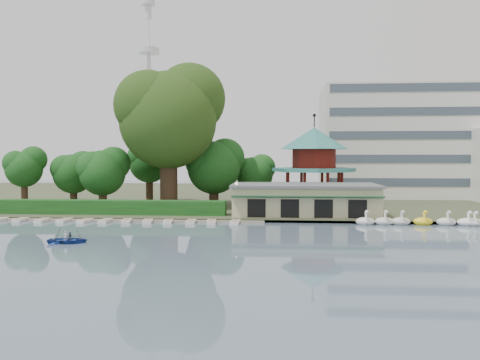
# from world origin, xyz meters

# --- Properties ---
(ground_plane) EXTENTS (220.00, 220.00, 0.00)m
(ground_plane) POSITION_xyz_m (0.00, 0.00, 0.00)
(ground_plane) COLOR slate
(ground_plane) RESTS_ON ground
(shore) EXTENTS (220.00, 70.00, 0.40)m
(shore) POSITION_xyz_m (0.00, 52.00, 0.20)
(shore) COLOR #424930
(shore) RESTS_ON ground
(embankment) EXTENTS (220.00, 0.60, 0.30)m
(embankment) POSITION_xyz_m (0.00, 17.30, 0.15)
(embankment) COLOR gray
(embankment) RESTS_ON ground
(dock) EXTENTS (34.00, 1.60, 0.24)m
(dock) POSITION_xyz_m (-12.00, 17.20, 0.12)
(dock) COLOR gray
(dock) RESTS_ON ground
(boathouse) EXTENTS (18.60, 9.39, 3.90)m
(boathouse) POSITION_xyz_m (10.00, 21.97, 2.37)
(boathouse) COLOR #BDB68C
(boathouse) RESTS_ON shore
(pavilion) EXTENTS (12.40, 12.40, 13.50)m
(pavilion) POSITION_xyz_m (12.00, 32.00, 7.48)
(pavilion) COLOR #BDB68C
(pavilion) RESTS_ON shore
(office_building) EXTENTS (38.00, 18.00, 20.00)m
(office_building) POSITION_xyz_m (32.67, 49.00, 9.73)
(office_building) COLOR silver
(office_building) RESTS_ON shore
(broadcast_tower) EXTENTS (8.00, 8.00, 96.00)m
(broadcast_tower) POSITION_xyz_m (-42.00, 140.00, 33.98)
(broadcast_tower) COLOR silver
(broadcast_tower) RESTS_ON ground
(hedge) EXTENTS (30.00, 2.00, 1.80)m
(hedge) POSITION_xyz_m (-15.00, 20.50, 1.30)
(hedge) COLOR #1B501A
(hedge) RESTS_ON shore
(lamp_post) EXTENTS (0.36, 0.36, 4.28)m
(lamp_post) POSITION_xyz_m (1.50, 19.00, 3.34)
(lamp_post) COLOR black
(lamp_post) RESTS_ON shore
(big_tree) EXTENTS (15.25, 14.21, 21.02)m
(big_tree) POSITION_xyz_m (-8.81, 28.22, 14.03)
(big_tree) COLOR #3A281C
(big_tree) RESTS_ON shore
(small_trees) EXTENTS (39.05, 16.54, 10.37)m
(small_trees) POSITION_xyz_m (-11.64, 31.57, 6.28)
(small_trees) COLOR #3A281C
(small_trees) RESTS_ON shore
(swan_boats) EXTENTS (14.19, 2.11, 1.92)m
(swan_boats) POSITION_xyz_m (23.09, 16.51, 0.40)
(swan_boats) COLOR white
(swan_boats) RESTS_ON ground
(moored_rowboats) EXTENTS (29.68, 2.65, 0.36)m
(moored_rowboats) POSITION_xyz_m (-12.65, 15.82, 0.18)
(moored_rowboats) COLOR silver
(moored_rowboats) RESTS_ON ground
(rowboat_with_passengers) EXTENTS (5.32, 4.06, 2.01)m
(rowboat_with_passengers) POSITION_xyz_m (-12.57, 2.79, 0.52)
(rowboat_with_passengers) COLOR #214192
(rowboat_with_passengers) RESTS_ON ground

